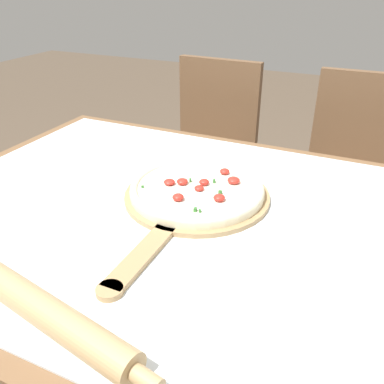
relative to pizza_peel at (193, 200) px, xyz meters
name	(u,v)px	position (x,y,z in m)	size (l,w,h in m)	color
dining_table	(195,249)	(0.03, -0.06, -0.10)	(1.44, 1.01, 0.73)	brown
towel_cloth	(195,216)	(0.03, -0.06, -0.01)	(1.36, 0.93, 0.00)	silver
pizza_peel	(193,200)	(0.00, 0.00, 0.00)	(0.36, 0.59, 0.01)	tan
pizza	(197,189)	(0.00, 0.03, 0.02)	(0.33, 0.33, 0.03)	beige
rolling_pin	(52,316)	(-0.03, -0.46, 0.02)	(0.43, 0.12, 0.05)	tan
chair_left	(210,148)	(-0.28, 0.81, -0.22)	(0.42, 0.42, 0.90)	brown
chair_right	(352,173)	(0.34, 0.81, -0.22)	(0.40, 0.40, 0.90)	brown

